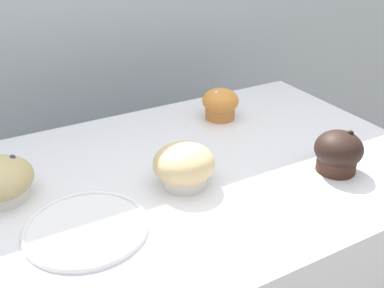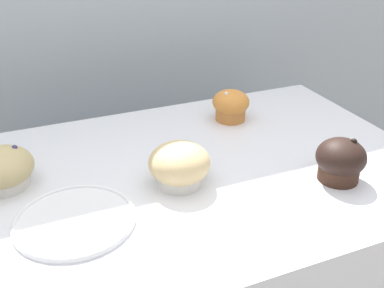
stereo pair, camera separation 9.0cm
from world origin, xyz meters
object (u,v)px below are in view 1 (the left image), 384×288
Objects in this scene: muffin_back_right at (338,152)px; muffin_front_left at (184,166)px; muffin_back_left at (220,104)px; muffin_front_center at (0,181)px; serving_plate at (86,228)px.

muffin_back_right reaches higher than muffin_front_left.
muffin_front_left reaches higher than muffin_back_left.
muffin_back_right is at bearing -20.56° from muffin_front_center.
muffin_front_center is 0.63m from muffin_back_right.
muffin_front_left is at bearing -134.91° from muffin_back_left.
muffin_back_right is at bearing -6.96° from serving_plate.
muffin_back_left is 0.31m from muffin_front_left.
muffin_front_left reaches higher than serving_plate.
muffin_front_center is at bearing -168.95° from muffin_back_left.
muffin_back_left is at bearing 101.51° from muffin_back_right.
muffin_back_right is at bearing -20.03° from muffin_front_left.
serving_plate is at bearing -167.71° from muffin_front_left.
muffin_front_center and muffin_back_left have the same top height.
muffin_back_left is 0.44× the size of serving_plate.
muffin_back_left is at bearing 45.09° from muffin_front_left.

